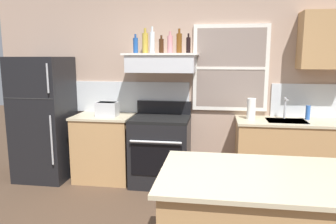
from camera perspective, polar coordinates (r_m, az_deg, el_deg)
name	(u,v)px	position (r m, az deg, el deg)	size (l,w,h in m)	color
back_wall	(185,82)	(4.46, 3.02, 5.40)	(5.40, 0.11, 2.70)	tan
refrigerator	(44,119)	(4.76, -21.36, -1.10)	(0.70, 0.72, 1.70)	black
counter_left_of_stove	(105,147)	(4.54, -11.28, -6.20)	(0.79, 0.63, 0.91)	tan
toaster	(107,109)	(4.35, -10.87, 0.56)	(0.30, 0.20, 0.19)	silver
stove_range	(161,150)	(4.30, -1.32, -6.80)	(0.76, 0.69, 1.09)	black
range_hood_shelf	(162,63)	(4.22, -1.15, 8.85)	(0.96, 0.52, 0.24)	silver
bottle_blue_liqueur	(136,45)	(4.31, -5.84, 11.82)	(0.07, 0.07, 0.25)	#1E478C
bottle_champagne_gold_foil	(145,43)	(4.33, -4.11, 12.28)	(0.08, 0.08, 0.33)	#B29333
bottle_clear_tall	(152,42)	(4.23, -2.85, 12.42)	(0.06, 0.06, 0.34)	silver
bottle_brown_stout	(161,46)	(4.19, -1.20, 11.81)	(0.06, 0.06, 0.23)	#381E0F
bottle_rose_pink	(170,44)	(4.18, 0.36, 12.10)	(0.07, 0.07, 0.28)	#C67F84
bottle_amber_wine	(179,43)	(4.20, 2.02, 12.28)	(0.07, 0.07, 0.31)	brown
bottle_balsamic_dark	(188,45)	(4.12, 3.67, 11.92)	(0.06, 0.06, 0.24)	black
counter_right_with_sink	(292,155)	(4.39, 21.37, -7.24)	(1.43, 0.63, 0.91)	tan
sink_faucet	(285,105)	(4.33, 20.32, 1.10)	(0.03, 0.17, 0.28)	silver
paper_towel_roll	(251,109)	(4.17, 14.71, 0.53)	(0.11, 0.11, 0.27)	white
dish_soap_bottle	(308,113)	(4.41, 23.81, -0.09)	(0.06, 0.06, 0.18)	blue
upper_cabinet_right	(327,40)	(4.45, 26.64, 11.44)	(0.64, 0.32, 0.70)	tan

